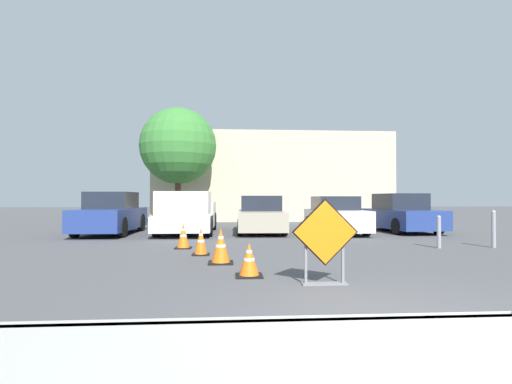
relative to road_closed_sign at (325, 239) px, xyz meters
name	(u,v)px	position (x,y,z in m)	size (l,w,h in m)	color
ground_plane	(281,237)	(0.34, 7.84, -0.72)	(96.00, 96.00, 0.00)	#4C4C4F
sidewalk_strip	(479,373)	(0.34, -3.36, -0.65)	(22.28, 2.39, 0.14)	#ADAAA3
curb_lip	(407,323)	(0.34, -2.16, -0.65)	(22.28, 0.20, 0.14)	#ADAAA3
road_closed_sign	(325,239)	(0.00, 0.00, 0.00)	(1.06, 0.20, 1.36)	black
traffic_cone_nearest	(249,260)	(-1.16, 0.76, -0.43)	(0.47, 0.47, 0.59)	black
traffic_cone_second	(221,246)	(-1.68, 2.20, -0.36)	(0.52, 0.52, 0.73)	black
traffic_cone_third	(201,241)	(-2.18, 3.47, -0.39)	(0.41, 0.41, 0.67)	black
traffic_cone_fourth	(183,236)	(-2.74, 4.76, -0.38)	(0.45, 0.45, 0.70)	black
parked_car_nearest	(111,215)	(-5.97, 9.35, 0.02)	(1.88, 4.45, 1.60)	navy
pickup_truck	(187,215)	(-3.10, 9.25, 0.00)	(2.13, 5.14, 1.60)	silver
parked_car_second	(261,216)	(-0.22, 9.69, -0.05)	(1.95, 4.59, 1.46)	#A39984
parked_car_third	(335,216)	(2.65, 9.12, -0.05)	(1.83, 4.13, 1.44)	silver
parked_car_fourth	(401,214)	(5.53, 9.65, -0.01)	(2.06, 4.26, 1.56)	navy
bollard_nearest	(439,231)	(4.23, 4.32, -0.24)	(0.12, 0.12, 0.90)	gray
bollard_second	(494,228)	(5.80, 4.32, -0.17)	(0.12, 0.12, 1.04)	gray
building_facade_backdrop	(271,178)	(1.22, 19.10, 1.94)	(14.28, 5.00, 5.31)	beige
street_tree_behind_lot	(178,146)	(-4.13, 14.87, 3.38)	(3.99, 3.99, 6.10)	#513823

